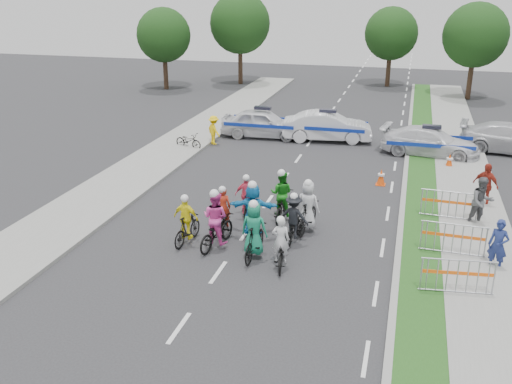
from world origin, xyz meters
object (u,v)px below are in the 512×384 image
(spectator_2, at_px, (485,185))
(tree_1, at_px, (476,35))
(rider_0, at_px, (281,250))
(spectator_0, at_px, (498,245))
(rider_1, at_px, (254,235))
(tree_0, at_px, (164,35))
(tree_3, at_px, (240,23))
(cone_0, at_px, (381,177))
(barrier_1, at_px, (453,240))
(rider_4, at_px, (294,223))
(rider_6, at_px, (224,216))
(barrier_2, at_px, (449,206))
(spectator_1, at_px, (482,202))
(parked_bike, at_px, (188,141))
(police_car_1, at_px, (327,127))
(barrier_0, at_px, (457,278))
(rider_2, at_px, (216,226))
(police_car_0, at_px, (263,123))
(rider_7, at_px, (308,211))
(rider_3, at_px, (187,224))
(rider_5, at_px, (253,214))
(marshal_hiviz, at_px, (214,130))
(rider_8, at_px, (281,201))
(cone_1, at_px, (449,161))
(rider_9, at_px, (247,201))
(tree_4, at_px, (391,34))

(spectator_2, xyz_separation_m, tree_1, (0.94, 22.28, 3.68))
(rider_0, height_order, spectator_0, rider_0)
(rider_1, xyz_separation_m, tree_0, (-14.77, 26.78, 3.43))
(rider_0, distance_m, tree_0, 31.55)
(tree_3, bearing_deg, cone_0, -60.09)
(barrier_1, bearing_deg, rider_4, -176.86)
(rider_6, relative_size, barrier_2, 0.85)
(rider_1, xyz_separation_m, cone_0, (3.35, 7.97, -0.42))
(barrier_1, height_order, barrier_2, same)
(rider_4, relative_size, spectator_1, 0.99)
(tree_3, bearing_deg, spectator_2, -54.91)
(cone_0, bearing_deg, parked_bike, 162.87)
(rider_0, distance_m, spectator_0, 6.41)
(police_car_1, bearing_deg, barrier_0, -166.97)
(barrier_2, bearing_deg, spectator_2, 53.21)
(rider_2, distance_m, spectator_0, 8.58)
(police_car_0, bearing_deg, barrier_2, -139.16)
(parked_bike, bearing_deg, barrier_1, -110.43)
(rider_6, bearing_deg, rider_1, 122.63)
(rider_7, xyz_separation_m, barrier_0, (4.71, -3.21, -0.18))
(rider_7, bearing_deg, rider_0, 92.20)
(rider_3, relative_size, rider_4, 0.97)
(rider_6, height_order, spectator_0, rider_6)
(police_car_1, bearing_deg, spectator_2, -145.84)
(tree_1, bearing_deg, rider_5, -107.61)
(rider_4, xyz_separation_m, marshal_hiviz, (-6.54, 10.76, 0.07))
(police_car_1, distance_m, spectator_2, 10.78)
(rider_8, xyz_separation_m, barrier_1, (5.81, -1.53, -0.15))
(rider_4, height_order, parked_bike, rider_4)
(barrier_2, distance_m, tree_3, 30.76)
(rider_8, distance_m, spectator_1, 6.97)
(police_car_1, bearing_deg, rider_0, 175.35)
(spectator_0, xyz_separation_m, barrier_2, (-1.22, 3.52, -0.24))
(rider_4, xyz_separation_m, rider_8, (-0.83, 1.80, 0.02))
(tree_0, height_order, tree_3, tree_3)
(rider_8, bearing_deg, cone_1, -128.77)
(rider_9, xyz_separation_m, tree_4, (3.35, 29.73, 3.53))
(rider_2, height_order, spectator_1, rider_2)
(rider_0, height_order, rider_3, rider_3)
(rider_6, xyz_separation_m, tree_1, (9.79, 27.08, 3.98))
(rider_4, height_order, cone_0, rider_4)
(spectator_2, distance_m, parked_bike, 14.61)
(rider_2, bearing_deg, rider_5, -121.19)
(rider_0, height_order, rider_1, rider_1)
(cone_0, xyz_separation_m, tree_1, (4.88, 20.81, 4.20))
(barrier_1, xyz_separation_m, cone_0, (-2.58, 6.27, -0.22))
(rider_2, height_order, rider_9, rider_2)
(spectator_2, bearing_deg, rider_5, -113.12)
(rider_9, xyz_separation_m, spectator_1, (8.10, 1.42, 0.25))
(rider_8, height_order, rider_9, rider_8)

